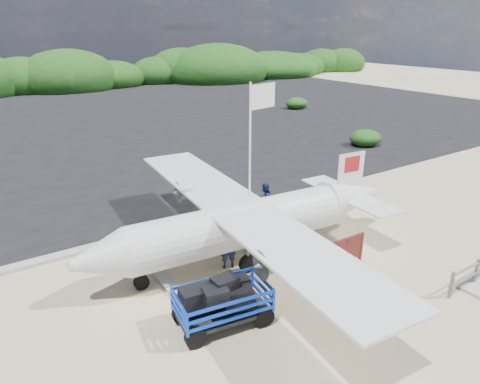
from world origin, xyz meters
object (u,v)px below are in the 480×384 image
object	(u,v)px
crew_a	(228,247)
crew_b	(265,200)
flagpole	(249,251)
signboard	(343,274)
baggage_cart	(223,324)
aircraft_large	(224,133)

from	to	relation	value
crew_a	crew_b	xyz separation A→B (m)	(3.96, 3.05, -0.02)
flagpole	crew_b	world-z (taller)	flagpole
flagpole	crew_b	xyz separation A→B (m)	(2.61, 2.49, 0.83)
flagpole	signboard	world-z (taller)	flagpole
baggage_cart	signboard	world-z (taller)	baggage_cart
signboard	aircraft_large	bearing A→B (deg)	71.03
aircraft_large	flagpole	bearing A→B (deg)	66.13
signboard	crew_b	xyz separation A→B (m)	(0.68, 5.77, 0.83)
baggage_cart	crew_b	xyz separation A→B (m)	(5.84, 5.76, 0.83)
signboard	crew_b	distance (m)	5.87
signboard	aircraft_large	world-z (taller)	aircraft_large
crew_a	baggage_cart	bearing A→B (deg)	71.82
baggage_cart	crew_a	bearing A→B (deg)	63.41
crew_a	crew_b	world-z (taller)	crew_a
signboard	crew_b	size ratio (longest dim) A/B	1.10
crew_b	flagpole	bearing A→B (deg)	20.90
baggage_cart	flagpole	distance (m)	4.60
signboard	crew_b	bearing A→B (deg)	84.83
signboard	crew_a	world-z (taller)	crew_a
flagpole	crew_a	size ratio (longest dim) A/B	3.94
crew_b	aircraft_large	bearing A→B (deg)	-137.90
crew_a	aircraft_large	distance (m)	21.85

